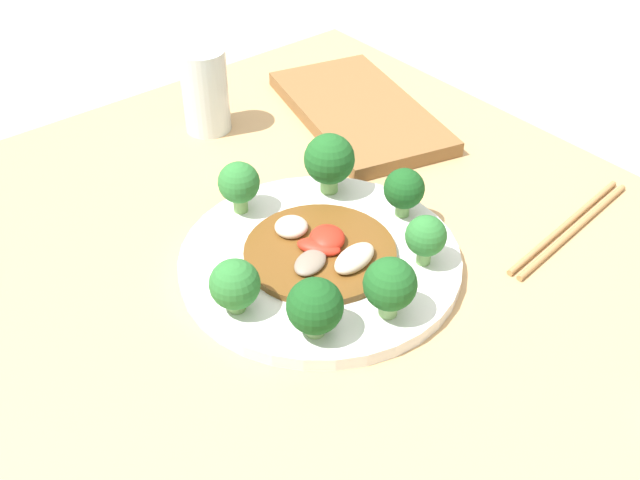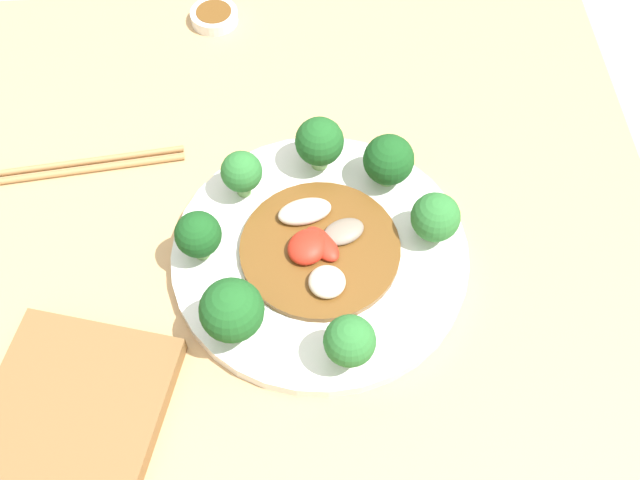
# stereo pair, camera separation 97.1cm
# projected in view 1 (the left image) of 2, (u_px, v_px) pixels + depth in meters

# --- Properties ---
(table) EXTENTS (0.89, 0.79, 0.70)m
(table) POSITION_uv_depth(u_px,v_px,m) (322.00, 437.00, 1.05)
(table) COLOR tan
(table) RESTS_ON ground_plane
(plate) EXTENTS (0.30, 0.30, 0.02)m
(plate) POSITION_uv_depth(u_px,v_px,m) (320.00, 260.00, 0.80)
(plate) COLOR white
(plate) RESTS_ON table
(broccoli_northwest) EXTENTS (0.06, 0.06, 0.07)m
(broccoli_northwest) POSITION_uv_depth(u_px,v_px,m) (329.00, 160.00, 0.86)
(broccoli_northwest) COLOR #7AAD5B
(broccoli_northwest) RESTS_ON plate
(broccoli_northeast) EXTENTS (0.04, 0.04, 0.06)m
(broccoli_northeast) POSITION_uv_depth(u_px,v_px,m) (426.00, 237.00, 0.76)
(broccoli_northeast) COLOR #70A356
(broccoli_northeast) RESTS_ON plate
(broccoli_southeast) EXTENTS (0.05, 0.05, 0.06)m
(broccoli_southeast) POSITION_uv_depth(u_px,v_px,m) (315.00, 307.00, 0.68)
(broccoli_southeast) COLOR #89B76B
(broccoli_southeast) RESTS_ON plate
(broccoli_east) EXTENTS (0.05, 0.05, 0.06)m
(broccoli_east) POSITION_uv_depth(u_px,v_px,m) (390.00, 285.00, 0.70)
(broccoli_east) COLOR #89B76B
(broccoli_east) RESTS_ON plate
(broccoli_west) EXTENTS (0.05, 0.05, 0.06)m
(broccoli_west) POSITION_uv_depth(u_px,v_px,m) (239.00, 183.00, 0.83)
(broccoli_west) COLOR #7AAD5B
(broccoli_west) RESTS_ON plate
(broccoli_south) EXTENTS (0.05, 0.05, 0.06)m
(broccoli_south) POSITION_uv_depth(u_px,v_px,m) (235.00, 285.00, 0.71)
(broccoli_south) COLOR #7AAD5B
(broccoli_south) RESTS_ON plate
(broccoli_north) EXTENTS (0.05, 0.05, 0.06)m
(broccoli_north) POSITION_uv_depth(u_px,v_px,m) (404.00, 189.00, 0.83)
(broccoli_north) COLOR #70A356
(broccoli_north) RESTS_ON plate
(stirfry_center) EXTENTS (0.16, 0.16, 0.02)m
(stirfry_center) POSITION_uv_depth(u_px,v_px,m) (321.00, 250.00, 0.79)
(stirfry_center) COLOR brown
(stirfry_center) RESTS_ON plate
(drinking_glass) EXTENTS (0.06, 0.06, 0.11)m
(drinking_glass) POSITION_uv_depth(u_px,v_px,m) (205.00, 91.00, 1.00)
(drinking_glass) COLOR silver
(drinking_glass) RESTS_ON table
(chopsticks) EXTENTS (0.05, 0.23, 0.01)m
(chopsticks) POSITION_uv_depth(u_px,v_px,m) (570.00, 227.00, 0.85)
(chopsticks) COLOR #AD7F4C
(chopsticks) RESTS_ON table
(cutting_board) EXTENTS (0.32, 0.23, 0.02)m
(cutting_board) POSITION_uv_depth(u_px,v_px,m) (359.00, 112.00, 1.05)
(cutting_board) COLOR brown
(cutting_board) RESTS_ON table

